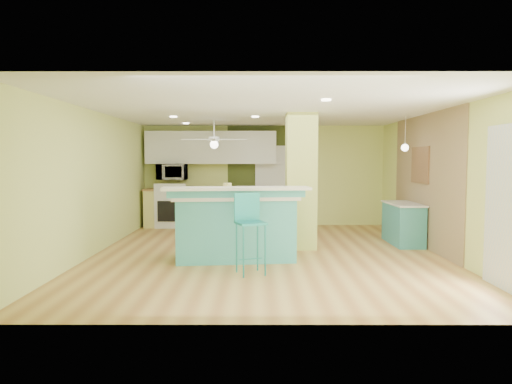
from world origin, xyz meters
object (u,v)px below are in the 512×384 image
(peninsula, at_px, (235,225))
(canister, at_px, (227,189))
(fruit_bowl, at_px, (243,188))
(side_counter, at_px, (403,223))
(bar_stool, at_px, (249,220))

(peninsula, relative_size, canister, 12.18)
(fruit_bowl, xyz_separation_m, canister, (-0.16, -3.37, 0.19))
(fruit_bowl, height_order, canister, canister)
(peninsula, distance_m, side_counter, 3.51)
(side_counter, xyz_separation_m, fruit_bowl, (-3.21, 2.22, 0.57))
(peninsula, relative_size, bar_stool, 2.00)
(bar_stool, bearing_deg, canister, 88.70)
(bar_stool, relative_size, fruit_bowl, 4.32)
(peninsula, distance_m, canister, 0.65)
(bar_stool, bearing_deg, peninsula, 84.73)
(peninsula, height_order, bar_stool, peninsula)
(peninsula, xyz_separation_m, canister, (-0.14, 0.21, 0.59))
(side_counter, distance_m, canister, 3.64)
(side_counter, bearing_deg, fruit_bowl, 145.33)
(peninsula, bearing_deg, canister, 117.95)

